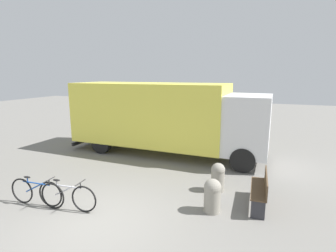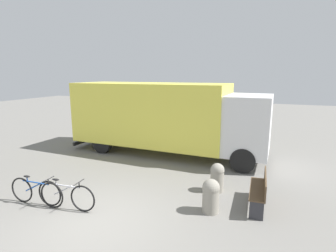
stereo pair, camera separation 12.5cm
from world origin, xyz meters
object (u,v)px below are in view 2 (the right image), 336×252
object	(u,v)px
park_bench	(260,189)
bollard_far_bench	(217,176)
bicycle_middle	(66,195)
delivery_truck	(165,115)
bollard_near_bench	(211,195)
bicycle_near	(36,192)

from	to	relation	value
park_bench	bollard_far_bench	size ratio (longest dim) A/B	1.77
park_bench	bicycle_middle	distance (m)	5.25
delivery_truck	park_bench	distance (m)	5.80
bicycle_middle	park_bench	bearing A→B (deg)	18.18
bollard_near_bench	bollard_far_bench	bearing A→B (deg)	94.05
bicycle_near	bollard_near_bench	bearing A→B (deg)	13.63
delivery_truck	bollard_far_bench	distance (m)	4.56
park_bench	delivery_truck	bearing A→B (deg)	47.62
bicycle_middle	bollard_near_bench	size ratio (longest dim) A/B	1.95
delivery_truck	park_bench	bearing A→B (deg)	-38.86
bollard_far_bench	bicycle_near	bearing A→B (deg)	-148.81
bicycle_near	park_bench	bearing A→B (deg)	17.46
bicycle_near	bicycle_middle	size ratio (longest dim) A/B	1.00
bollard_near_bench	bicycle_near	bearing A→B (deg)	-163.00
park_bench	bicycle_middle	world-z (taller)	park_bench
bollard_far_bench	park_bench	bearing A→B (deg)	-22.04
bicycle_near	bicycle_middle	world-z (taller)	same
bollard_far_bench	bollard_near_bench	bearing A→B (deg)	-85.95
bicycle_middle	bollard_near_bench	bearing A→B (deg)	14.24
park_bench	bicycle_near	size ratio (longest dim) A/B	0.90
delivery_truck	park_bench	size ratio (longest dim) A/B	5.54
park_bench	bollard_near_bench	size ratio (longest dim) A/B	1.76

